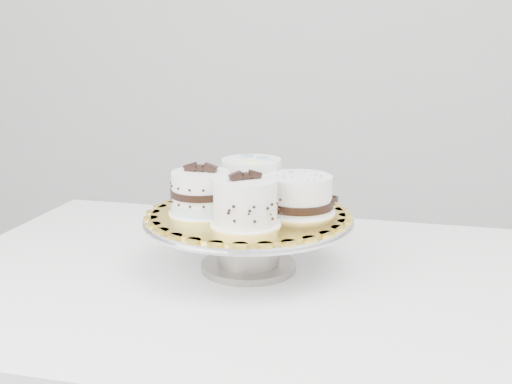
# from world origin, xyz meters

# --- Properties ---
(table) EXTENTS (1.29, 0.97, 0.75)m
(table) POSITION_xyz_m (-0.13, 0.28, 0.67)
(table) COLOR white
(table) RESTS_ON floor
(cake_stand) EXTENTS (0.36, 0.36, 0.10)m
(cake_stand) POSITION_xyz_m (-0.16, 0.32, 0.82)
(cake_stand) COLOR gray
(cake_stand) RESTS_ON table
(cake_board) EXTENTS (0.38, 0.38, 0.00)m
(cake_board) POSITION_xyz_m (-0.16, 0.32, 0.85)
(cake_board) COLOR gold
(cake_board) RESTS_ON cake_stand
(cake_swirl) EXTENTS (0.14, 0.14, 0.09)m
(cake_swirl) POSITION_xyz_m (-0.16, 0.25, 0.89)
(cake_swirl) COLOR white
(cake_swirl) RESTS_ON cake_board
(cake_banded) EXTENTS (0.12, 0.12, 0.09)m
(cake_banded) POSITION_xyz_m (-0.24, 0.31, 0.89)
(cake_banded) COLOR white
(cake_banded) RESTS_ON cake_board
(cake_dots) EXTENTS (0.14, 0.14, 0.08)m
(cake_dots) POSITION_xyz_m (-0.16, 0.40, 0.89)
(cake_dots) COLOR white
(cake_dots) RESTS_ON cake_board
(cake_ribbon) EXTENTS (0.15, 0.15, 0.07)m
(cake_ribbon) POSITION_xyz_m (-0.07, 0.32, 0.88)
(cake_ribbon) COLOR white
(cake_ribbon) RESTS_ON cake_board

